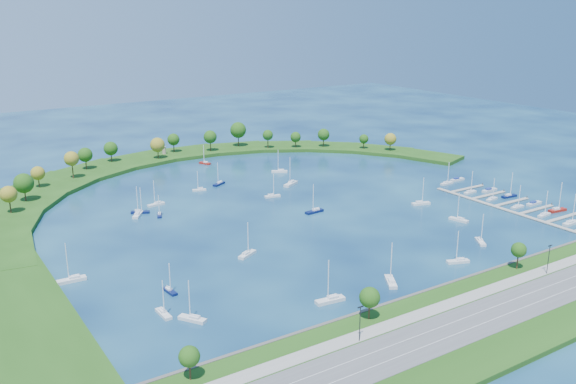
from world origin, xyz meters
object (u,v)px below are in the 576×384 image
moored_boat_21 (280,171)px  docked_boat_3 (557,209)px  moored_boat_14 (330,299)px  docked_boat_11 (457,179)px  docked_boat_0 (571,222)px  docked_boat_10 (447,183)px  moored_boat_20 (72,279)px  docked_boat_8 (470,192)px  moored_boat_18 (480,241)px  moored_boat_17 (247,254)px  moored_boat_8 (458,260)px  moored_boat_15 (272,195)px  moored_boat_12 (291,183)px  docked_boat_4 (517,206)px  moored_boat_3 (219,183)px  moored_boat_16 (199,189)px  moored_boat_4 (156,204)px  moored_boat_10 (170,290)px  moored_boat_13 (205,163)px  docked_boat_2 (544,214)px  moored_boat_5 (159,214)px  moored_boat_7 (138,214)px  moored_boat_1 (193,318)px  moored_boat_0 (459,219)px  moored_boat_6 (140,211)px  moored_boat_19 (421,203)px  moored_boat_2 (314,211)px  docked_boat_6 (492,198)px  docked_boat_7 (509,195)px  moored_boat_11 (163,313)px  dock_system (517,207)px  moored_boat_9 (391,281)px  docked_boat_5 (534,203)px

moored_boat_21 → docked_boat_3: 141.23m
moored_boat_14 → docked_boat_11: 158.18m
docked_boat_0 → docked_boat_10: docked_boat_0 is taller
moored_boat_20 → docked_boat_8: (189.13, -1.65, -0.08)m
moored_boat_18 → moored_boat_17: bearing=-80.7°
moored_boat_8 → moored_boat_17: moored_boat_17 is taller
moored_boat_8 → moored_boat_15: bearing=-61.4°
moored_boat_12 → docked_boat_4: moored_boat_12 is taller
docked_boat_4 → docked_boat_10: 44.82m
moored_boat_3 → moored_boat_16: bearing=-11.0°
moored_boat_4 → docked_boat_10: bearing=152.2°
moored_boat_10 → moored_boat_4: bearing=155.2°
moored_boat_13 → docked_boat_2: 184.27m
docked_boat_2 → docked_boat_11: 61.82m
moored_boat_5 → moored_boat_7: bearing=-100.7°
docked_boat_11 → moored_boat_7: bearing=167.2°
moored_boat_5 → moored_boat_13: moored_boat_13 is taller
moored_boat_1 → moored_boat_13: bearing=-60.1°
moored_boat_0 → moored_boat_17: moored_boat_17 is taller
moored_boat_10 → docked_boat_0: 167.95m
moored_boat_7 → docked_boat_11: bearing=-67.2°
moored_boat_4 → moored_boat_6: 12.20m
moored_boat_4 → moored_boat_20: moored_boat_20 is taller
moored_boat_13 → moored_boat_19: size_ratio=0.87×
moored_boat_10 → moored_boat_16: size_ratio=1.03×
moored_boat_2 → moored_boat_4: bearing=-46.0°
moored_boat_16 → docked_boat_11: (121.14, -56.01, -0.21)m
moored_boat_0 → docked_boat_6: size_ratio=1.17×
moored_boat_0 → moored_boat_16: bearing=21.6°
moored_boat_15 → docked_boat_11: bearing=-5.1°
moored_boat_0 → moored_boat_19: moored_boat_19 is taller
moored_boat_14 → docked_boat_7: bearing=-156.6°
moored_boat_16 → moored_boat_11: bearing=78.9°
moored_boat_8 → docked_boat_4: size_ratio=1.14×
moored_boat_8 → docked_boat_3: bearing=-147.7°
docked_boat_10 → docked_boat_11: size_ratio=1.35×
moored_boat_3 → moored_boat_4: (-39.59, -15.35, 0.00)m
moored_boat_1 → docked_boat_7: (177.35, 29.78, -0.01)m
moored_boat_17 → moored_boat_19: size_ratio=0.99×
moored_boat_14 → moored_boat_7: bearing=-72.7°
dock_system → docked_boat_8: size_ratio=7.39×
dock_system → docked_boat_11: size_ratio=9.59×
moored_boat_20 → docked_boat_0: 197.08m
docked_boat_2 → moored_boat_13: bearing=109.8°
moored_boat_9 → moored_boat_17: size_ratio=1.10×
moored_boat_10 → docked_boat_5: 175.71m
moored_boat_14 → moored_boat_4: bearing=-79.3°
moored_boat_4 → docked_boat_5: 172.84m
moored_boat_0 → docked_boat_10: bearing=-56.0°
moored_boat_8 → docked_boat_2: bearing=-146.8°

